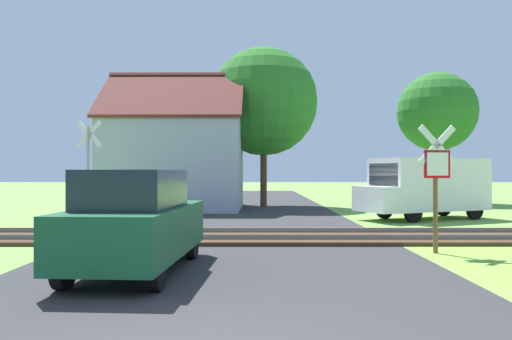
% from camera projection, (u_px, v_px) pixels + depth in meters
% --- Properties ---
extents(road_asphalt, '(7.76, 80.00, 0.01)m').
position_uv_depth(road_asphalt, '(217.00, 316.00, 6.03)').
color(road_asphalt, '#2D2D30').
rests_on(road_asphalt, ground).
extents(rail_track, '(60.00, 2.60, 0.22)m').
position_uv_depth(rail_track, '(237.00, 237.00, 12.91)').
color(rail_track, '#422D1E').
rests_on(rail_track, ground).
extents(stop_sign_near, '(0.87, 0.21, 2.76)m').
position_uv_depth(stop_sign_near, '(435.00, 177.00, 10.67)').
color(stop_sign_near, brown).
rests_on(stop_sign_near, ground).
extents(crossing_sign_far, '(0.86, 0.21, 3.39)m').
position_uv_depth(crossing_sign_far, '(87.00, 165.00, 15.83)').
color(crossing_sign_far, '#9E9EA5').
rests_on(crossing_sign_far, ground).
extents(house, '(6.45, 6.41, 6.47)m').
position_uv_depth(house, '(176.00, 161.00, 23.69)').
color(house, '#99A3B7').
rests_on(house, ground).
extents(tree_far, '(4.40, 4.40, 7.34)m').
position_uv_depth(tree_far, '(435.00, 112.00, 28.03)').
color(tree_far, '#513823').
rests_on(tree_far, ground).
extents(tree_center, '(5.46, 5.46, 8.03)m').
position_uv_depth(tree_center, '(262.00, 102.00, 25.21)').
color(tree_center, '#513823').
rests_on(tree_center, ground).
extents(mail_truck, '(5.23, 3.65, 2.24)m').
position_uv_depth(mail_truck, '(424.00, 186.00, 18.40)').
color(mail_truck, white).
rests_on(mail_truck, ground).
extents(parked_car, '(1.88, 4.09, 1.78)m').
position_uv_depth(parked_car, '(135.00, 221.00, 8.63)').
color(parked_car, '#144C2D').
rests_on(parked_car, ground).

